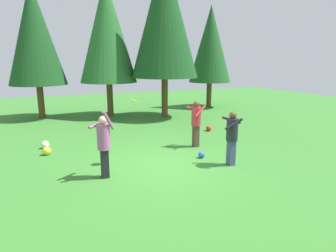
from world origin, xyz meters
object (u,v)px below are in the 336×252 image
person_catcher (196,120)px  ball_yellow (47,151)px  frisbee (135,101)px  ball_white (45,145)px  tree_right (164,16)px  person_bystander (232,134)px  person_thrower (104,141)px  ball_red (209,128)px  tree_far_right (211,45)px  ball_blue (201,155)px  tree_center (107,31)px  tree_left (34,34)px

person_catcher → ball_yellow: 5.20m
frisbee → ball_white: 4.13m
person_catcher → tree_right: bearing=-120.3°
frisbee → ball_yellow: bearing=141.7°
person_bystander → ball_yellow: person_bystander is taller
person_thrower → person_catcher: bearing=-9.7°
person_thrower → person_catcher: 3.93m
tree_right → ball_red: bearing=-82.5°
ball_yellow → person_thrower: bearing=-62.4°
person_thrower → ball_white: bearing=79.2°
person_bystander → tree_far_right: tree_far_right is taller
person_thrower → ball_blue: 3.30m
tree_right → ball_white: bearing=-148.7°
person_bystander → ball_white: 6.52m
person_catcher → frisbee: bearing=-0.0°
tree_far_right → tree_right: (-4.12, -2.13, 1.24)m
ball_red → tree_right: (-0.50, 3.83, 5.18)m
frisbee → ball_red: (4.21, 2.71, -1.79)m
tree_center → ball_yellow: bearing=-119.7°
person_thrower → ball_red: size_ratio=7.48×
ball_yellow → tree_left: 8.22m
person_catcher → tree_center: bearing=-97.0°
ball_white → ball_blue: ball_white is taller
tree_far_right → tree_left: 10.38m
frisbee → tree_center: bearing=82.8°
frisbee → tree_center: (1.03, 8.11, 2.68)m
tree_right → tree_center: size_ratio=1.15×
tree_far_right → tree_center: (-6.80, -0.56, 0.53)m
person_catcher → tree_far_right: size_ratio=0.26×
person_catcher → person_bystander: size_ratio=1.03×
frisbee → tree_right: tree_right is taller
tree_center → tree_left: tree_center is taller
ball_white → tree_center: bearing=56.5°
person_thrower → person_bystander: bearing=-41.6°
ball_blue → tree_left: 11.27m
ball_yellow → tree_left: bearing=90.5°
frisbee → person_catcher: bearing=18.6°
ball_white → ball_blue: (4.58, -3.12, -0.04)m
ball_white → tree_right: tree_right is taller
ball_blue → tree_center: size_ratio=0.03×
person_thrower → tree_right: size_ratio=0.22×
person_catcher → frisbee: size_ratio=5.95×
ball_white → tree_right: (6.21, 3.78, 5.16)m
person_catcher → ball_red: bearing=-150.8°
ball_white → ball_blue: bearing=-34.2°
person_catcher → tree_right: (1.18, 5.69, 4.32)m
ball_yellow → ball_white: size_ratio=0.99×
tree_far_right → person_thrower: bearing=-133.5°
person_bystander → tree_far_right: (5.27, 9.93, 3.11)m
tree_far_right → person_catcher: bearing=-124.1°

